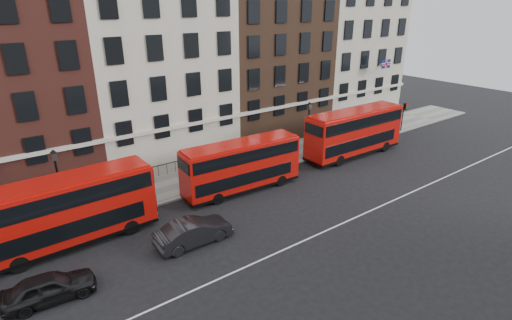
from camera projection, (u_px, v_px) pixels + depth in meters
ground at (272, 232)px, 26.43m from camera, size 120.00×120.00×0.00m
pavement at (196, 179)px, 34.24m from camera, size 80.00×5.00×0.15m
kerb at (210, 189)px, 32.37m from camera, size 80.00×0.30×0.16m
road_centre_line at (292, 246)px, 24.93m from camera, size 70.00×0.12×0.01m
building_terrace at (147, 49)px, 35.82m from camera, size 64.00×11.95×22.00m
bus_b at (65, 211)px, 24.23m from camera, size 10.76×2.86×4.49m
bus_c at (241, 165)px, 31.49m from camera, size 9.91×2.90×4.12m
bus_d at (354, 131)px, 38.75m from camera, size 11.02×2.85×4.61m
car_rear at (49, 287)px, 20.22m from camera, size 4.57×2.17×1.51m
car_front at (194, 232)px, 24.99m from camera, size 4.95×1.77×1.63m
lamp_post_left at (59, 183)px, 26.29m from camera, size 0.44×0.44×5.33m
lamp_post_right at (308, 126)px, 38.29m from camera, size 0.44×0.44×5.33m
traffic_light at (404, 112)px, 45.85m from camera, size 0.25×0.45×3.27m
iron_railings at (183, 165)px, 35.67m from camera, size 6.60×0.06×1.00m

